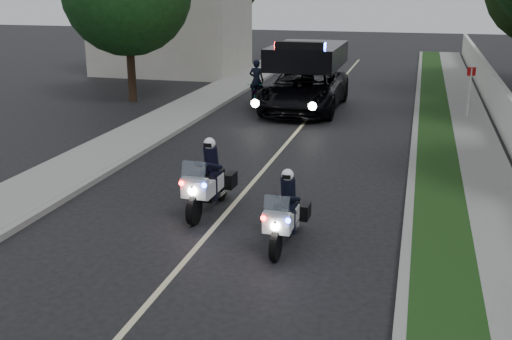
{
  "coord_description": "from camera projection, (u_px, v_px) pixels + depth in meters",
  "views": [
    {
      "loc": [
        4.1,
        -8.16,
        5.15
      ],
      "look_at": [
        0.62,
        4.95,
        1.0
      ],
      "focal_mm": 43.29,
      "sensor_mm": 36.0,
      "label": 1
    }
  ],
  "objects": [
    {
      "name": "ground",
      "position": [
        141.0,
        311.0,
        10.05
      ],
      "size": [
        120.0,
        120.0,
        0.0
      ],
      "primitive_type": "plane",
      "color": "black",
      "rests_on": "ground"
    },
    {
      "name": "curb_right",
      "position": [
        413.0,
        160.0,
        18.27
      ],
      "size": [
        0.2,
        60.0,
        0.15
      ],
      "primitive_type": "cube",
      "color": "gray",
      "rests_on": "ground"
    },
    {
      "name": "grass_verge",
      "position": [
        437.0,
        162.0,
        18.1
      ],
      "size": [
        1.2,
        60.0,
        0.16
      ],
      "primitive_type": "cube",
      "color": "#193814",
      "rests_on": "ground"
    },
    {
      "name": "sidewalk_right",
      "position": [
        484.0,
        165.0,
        17.78
      ],
      "size": [
        1.4,
        60.0,
        0.16
      ],
      "primitive_type": "cube",
      "color": "gray",
      "rests_on": "ground"
    },
    {
      "name": "curb_left",
      "position": [
        157.0,
        143.0,
        20.28
      ],
      "size": [
        0.2,
        60.0,
        0.15
      ],
      "primitive_type": "cube",
      "color": "gray",
      "rests_on": "ground"
    },
    {
      "name": "sidewalk_left",
      "position": [
        126.0,
        140.0,
        20.55
      ],
      "size": [
        2.0,
        60.0,
        0.16
      ],
      "primitive_type": "cube",
      "color": "gray",
      "rests_on": "ground"
    },
    {
      "name": "building_far",
      "position": [
        171.0,
        11.0,
        35.51
      ],
      "size": [
        8.0,
        6.0,
        7.0
      ],
      "primitive_type": "cube",
      "color": "#A8A396",
      "rests_on": "ground"
    },
    {
      "name": "lane_marking",
      "position": [
        278.0,
        153.0,
        19.3
      ],
      "size": [
        0.12,
        50.0,
        0.01
      ],
      "primitive_type": "cube",
      "color": "#BFB78C",
      "rests_on": "ground"
    },
    {
      "name": "police_moto_left",
      "position": [
        209.0,
        211.0,
        14.46
      ],
      "size": [
        0.8,
        2.08,
        1.74
      ],
      "primitive_type": null,
      "rotation": [
        0.0,
        0.0,
        -0.04
      ],
      "color": "silver",
      "rests_on": "ground"
    },
    {
      "name": "police_moto_right",
      "position": [
        285.0,
        244.0,
        12.63
      ],
      "size": [
        0.69,
        1.87,
        1.58
      ],
      "primitive_type": null,
      "rotation": [
        0.0,
        0.0,
        -0.02
      ],
      "color": "silver",
      "rests_on": "ground"
    },
    {
      "name": "police_suv",
      "position": [
        304.0,
        110.0,
        25.85
      ],
      "size": [
        3.02,
        6.45,
        3.13
      ],
      "primitive_type": "imported",
      "rotation": [
        0.0,
        0.0,
        -0.01
      ],
      "color": "black",
      "rests_on": "ground"
    },
    {
      "name": "bicycle",
      "position": [
        256.0,
        105.0,
        26.83
      ],
      "size": [
        0.84,
        1.97,
        1.0
      ],
      "primitive_type": "imported",
      "rotation": [
        0.0,
        0.0,
        0.09
      ],
      "color": "black",
      "rests_on": "ground"
    },
    {
      "name": "cyclist",
      "position": [
        256.0,
        105.0,
        26.83
      ],
      "size": [
        0.66,
        0.46,
        1.77
      ],
      "primitive_type": "imported",
      "rotation": [
        0.0,
        0.0,
        3.09
      ],
      "color": "black",
      "rests_on": "ground"
    },
    {
      "name": "sign_post",
      "position": [
        467.0,
        120.0,
        23.89
      ],
      "size": [
        0.41,
        0.41,
        2.12
      ],
      "primitive_type": null,
      "rotation": [
        0.0,
        0.0,
        0.28
      ],
      "color": "red",
      "rests_on": "ground"
    },
    {
      "name": "tree_left_near",
      "position": [
        133.0,
        101.0,
        27.76
      ],
      "size": [
        6.61,
        6.61,
        9.3
      ],
      "primitive_type": null,
      "rotation": [
        0.0,
        0.0,
        0.21
      ],
      "color": "#154116",
      "rests_on": "ground"
    },
    {
      "name": "tree_left_far",
      "position": [
        212.0,
        63.0,
        40.49
      ],
      "size": [
        9.01,
        9.01,
        11.42
      ],
      "primitive_type": null,
      "rotation": [
        0.0,
        0.0,
        0.41
      ],
      "color": "black",
      "rests_on": "ground"
    }
  ]
}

